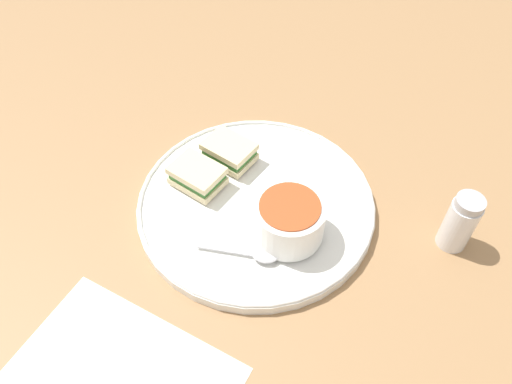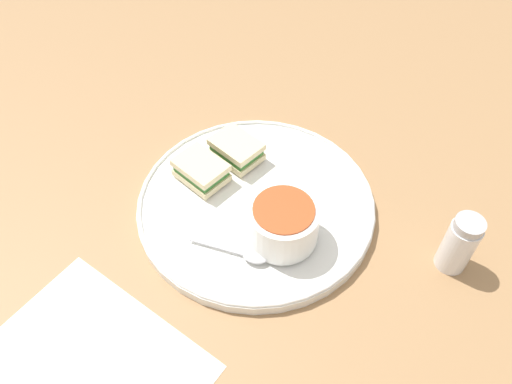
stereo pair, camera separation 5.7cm
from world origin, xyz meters
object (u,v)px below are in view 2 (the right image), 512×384
spoon (250,254)px  salt_shaker (459,244)px  sandwich_half_near (236,149)px  soup_bowl (283,223)px  sandwich_half_far (201,170)px

spoon → salt_shaker: 0.26m
sandwich_half_near → salt_shaker: (0.31, -0.11, 0.01)m
sandwich_half_near → salt_shaker: salt_shaker is taller
soup_bowl → spoon: bearing=-131.4°
sandwich_half_far → soup_bowl: bearing=-30.3°
sandwich_half_far → spoon: bearing=-50.1°
spoon → sandwich_half_far: bearing=135.8°
salt_shaker → spoon: bearing=-167.3°
spoon → sandwich_half_far: sandwich_half_far is taller
spoon → salt_shaker: salt_shaker is taller
soup_bowl → sandwich_half_near: soup_bowl is taller
soup_bowl → sandwich_half_far: 0.15m
spoon → sandwich_half_near: sandwich_half_near is taller
soup_bowl → sandwich_half_near: 0.16m
soup_bowl → salt_shaker: (0.22, 0.02, -0.01)m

